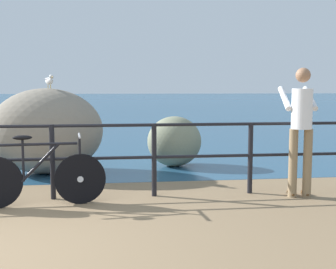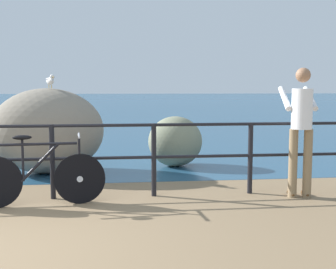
# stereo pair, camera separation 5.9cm
# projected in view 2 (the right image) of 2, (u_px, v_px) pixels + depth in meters

# --- Properties ---
(ground_plane) EXTENTS (120.00, 120.00, 0.10)m
(ground_plane) POSITION_uv_depth(u_px,v_px,m) (89.00, 116.00, 23.72)
(ground_plane) COLOR #846B4C
(sea_surface) EXTENTS (120.00, 90.00, 0.01)m
(sea_surface) POSITION_uv_depth(u_px,v_px,m) (104.00, 100.00, 51.26)
(sea_surface) COLOR navy
(sea_surface) RESTS_ON ground_plane
(bicycle) EXTENTS (1.70, 0.48, 0.92)m
(bicycle) POSITION_uv_depth(u_px,v_px,m) (39.00, 176.00, 5.61)
(bicycle) COLOR black
(bicycle) RESTS_ON ground_plane
(person_at_railing) EXTENTS (0.50, 0.66, 1.78)m
(person_at_railing) POSITION_uv_depth(u_px,v_px,m) (301.00, 126.00, 6.00)
(person_at_railing) COLOR #8C7251
(person_at_railing) RESTS_ON ground_plane
(breakwater_boulder_main) EXTENTS (1.96, 1.55, 1.50)m
(breakwater_boulder_main) POSITION_uv_depth(u_px,v_px,m) (48.00, 131.00, 7.72)
(breakwater_boulder_main) COLOR gray
(breakwater_boulder_main) RESTS_ON ground
(breakwater_boulder_right) EXTENTS (1.04, 0.96, 0.96)m
(breakwater_boulder_right) POSITION_uv_depth(u_px,v_px,m) (175.00, 141.00, 8.42)
(breakwater_boulder_right) COLOR gray
(breakwater_boulder_right) RESTS_ON ground
(seagull) EXTENTS (0.22, 0.33, 0.23)m
(seagull) POSITION_uv_depth(u_px,v_px,m) (50.00, 80.00, 7.54)
(seagull) COLOR gold
(seagull) RESTS_ON breakwater_boulder_main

